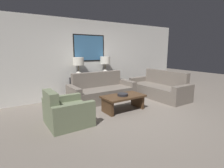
{
  "coord_description": "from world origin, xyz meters",
  "views": [
    {
      "loc": [
        -2.77,
        -3.32,
        1.65
      ],
      "look_at": [
        0.01,
        0.9,
        0.65
      ],
      "focal_mm": 28.0,
      "sensor_mm": 36.0,
      "label": 1
    }
  ],
  "objects": [
    {
      "name": "decorative_bowl",
      "position": [
        -0.02,
        0.34,
        0.45
      ],
      "size": [
        0.29,
        0.29,
        0.07
      ],
      "color": "#232328",
      "rests_on": "coffee_table"
    },
    {
      "name": "ground_plane",
      "position": [
        0.0,
        0.0,
        0.0
      ],
      "size": [
        20.0,
        20.0,
        0.0
      ],
      "primitive_type": "plane",
      "color": "slate"
    },
    {
      "name": "armchair_near_back_wall",
      "position": [
        -1.59,
        0.32,
        0.27
      ],
      "size": [
        0.91,
        0.92,
        0.8
      ],
      "color": "#707A5B",
      "rests_on": "ground_plane"
    },
    {
      "name": "console_table",
      "position": [
        0.0,
        2.13,
        0.36
      ],
      "size": [
        1.57,
        0.39,
        0.72
      ],
      "color": "black",
      "rests_on": "ground_plane"
    },
    {
      "name": "table_lamp_right",
      "position": [
        0.52,
        2.13,
        1.19
      ],
      "size": [
        0.36,
        0.36,
        0.68
      ],
      "color": "silver",
      "rests_on": "console_table"
    },
    {
      "name": "couch_by_back_wall",
      "position": [
        0.0,
        1.5,
        0.3
      ],
      "size": [
        2.14,
        0.89,
        0.91
      ],
      "color": "slate",
      "rests_on": "ground_plane"
    },
    {
      "name": "table_lamp_left",
      "position": [
        -0.52,
        2.13,
        1.19
      ],
      "size": [
        0.36,
        0.36,
        0.68
      ],
      "color": "silver",
      "rests_on": "console_table"
    },
    {
      "name": "back_wall",
      "position": [
        0.0,
        2.41,
        1.33
      ],
      "size": [
        8.34,
        0.12,
        2.65
      ],
      "color": "silver",
      "rests_on": "ground_plane"
    },
    {
      "name": "coffee_table",
      "position": [
        0.02,
        0.36,
        0.31
      ],
      "size": [
        1.16,
        0.63,
        0.42
      ],
      "color": "#4C331E",
      "rests_on": "ground_plane"
    },
    {
      "name": "couch_by_side",
      "position": [
        1.91,
        0.77,
        0.3
      ],
      "size": [
        0.89,
        2.14,
        0.91
      ],
      "color": "slate",
      "rests_on": "ground_plane"
    }
  ]
}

